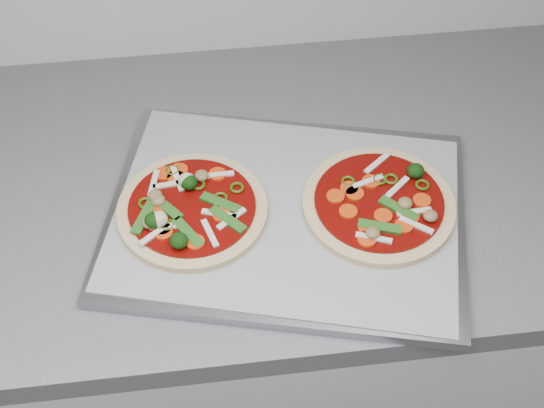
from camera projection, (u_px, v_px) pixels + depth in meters
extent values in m
cube|color=gray|center=(286.00, 215.00, 1.05)|extent=(0.56, 0.47, 0.02)
cube|color=#9C9CA1|center=(286.00, 211.00, 1.04)|extent=(0.54, 0.45, 0.00)
cylinder|color=#DBB882|center=(192.00, 210.00, 1.03)|extent=(0.27, 0.27, 0.01)
cylinder|color=#6C0005|center=(192.00, 206.00, 1.03)|extent=(0.23, 0.23, 0.00)
ellipsoid|color=beige|center=(159.00, 219.00, 1.00)|extent=(0.03, 0.03, 0.02)
ellipsoid|color=#10360C|center=(153.00, 220.00, 1.00)|extent=(0.03, 0.03, 0.02)
cube|color=silver|center=(231.00, 219.00, 1.01)|extent=(0.04, 0.04, 0.00)
ellipsoid|color=#10360C|center=(189.00, 182.00, 1.04)|extent=(0.03, 0.03, 0.02)
cube|color=silver|center=(177.00, 178.00, 1.05)|extent=(0.02, 0.05, 0.00)
torus|color=#31460A|center=(221.00, 198.00, 1.03)|extent=(0.03, 0.03, 0.00)
cylinder|color=#D6511A|center=(164.00, 174.00, 1.06)|extent=(0.03, 0.03, 0.00)
ellipsoid|color=olive|center=(202.00, 176.00, 1.05)|extent=(0.03, 0.03, 0.01)
cube|color=#346E24|center=(188.00, 232.00, 0.99)|extent=(0.04, 0.06, 0.00)
ellipsoid|color=olive|center=(149.00, 223.00, 1.00)|extent=(0.03, 0.03, 0.01)
cube|color=#346E24|center=(227.00, 220.00, 1.01)|extent=(0.05, 0.05, 0.00)
cylinder|color=#D6511A|center=(163.00, 233.00, 0.99)|extent=(0.04, 0.04, 0.00)
ellipsoid|color=olive|center=(155.00, 195.00, 1.03)|extent=(0.03, 0.03, 0.01)
cube|color=#346E24|center=(144.00, 217.00, 1.01)|extent=(0.04, 0.06, 0.00)
cylinder|color=#D6511A|center=(218.00, 174.00, 1.06)|extent=(0.03, 0.03, 0.00)
cylinder|color=#D6511A|center=(179.00, 170.00, 1.07)|extent=(0.03, 0.03, 0.00)
cube|color=silver|center=(219.00, 214.00, 1.01)|extent=(0.05, 0.02, 0.00)
torus|color=#31460A|center=(145.00, 203.00, 1.02)|extent=(0.02, 0.02, 0.00)
cube|color=#346E24|center=(220.00, 203.00, 1.03)|extent=(0.06, 0.04, 0.00)
ellipsoid|color=olive|center=(158.00, 200.00, 1.02)|extent=(0.03, 0.03, 0.01)
cylinder|color=#D6511A|center=(176.00, 178.00, 1.06)|extent=(0.03, 0.03, 0.00)
cylinder|color=#D6511A|center=(160.00, 207.00, 1.02)|extent=(0.03, 0.03, 0.00)
ellipsoid|color=beige|center=(187.00, 181.00, 1.04)|extent=(0.03, 0.03, 0.02)
cylinder|color=#D6511A|center=(162.00, 228.00, 1.00)|extent=(0.04, 0.04, 0.00)
torus|color=#31460A|center=(237.00, 188.00, 1.04)|extent=(0.03, 0.03, 0.00)
torus|color=#31460A|center=(172.00, 171.00, 1.06)|extent=(0.03, 0.03, 0.00)
cube|color=silver|center=(155.00, 234.00, 0.99)|extent=(0.04, 0.04, 0.00)
cube|color=#346E24|center=(166.00, 207.00, 1.02)|extent=(0.05, 0.05, 0.00)
cube|color=silver|center=(210.00, 233.00, 0.99)|extent=(0.02, 0.05, 0.00)
cube|color=silver|center=(167.00, 226.00, 1.00)|extent=(0.05, 0.01, 0.00)
cube|color=silver|center=(217.00, 175.00, 1.06)|extent=(0.05, 0.01, 0.00)
cylinder|color=#D6511A|center=(195.00, 242.00, 0.98)|extent=(0.03, 0.03, 0.00)
torus|color=#31460A|center=(167.00, 225.00, 1.00)|extent=(0.02, 0.02, 0.00)
cube|color=silver|center=(170.00, 184.00, 1.05)|extent=(0.05, 0.01, 0.00)
torus|color=#31460A|center=(198.00, 184.00, 1.05)|extent=(0.03, 0.03, 0.00)
ellipsoid|color=#10360C|center=(179.00, 241.00, 0.97)|extent=(0.02, 0.02, 0.02)
cylinder|color=#D6511A|center=(222.00, 215.00, 1.01)|extent=(0.03, 0.03, 0.00)
cube|color=silver|center=(154.00, 183.00, 1.05)|extent=(0.02, 0.05, 0.00)
cylinder|color=#DBB882|center=(378.00, 205.00, 1.04)|extent=(0.21, 0.21, 0.01)
cylinder|color=#6C0005|center=(379.00, 201.00, 1.03)|extent=(0.18, 0.18, 0.00)
torus|color=#31460A|center=(379.00, 180.00, 1.05)|extent=(0.03, 0.03, 0.00)
cylinder|color=#D6511A|center=(410.00, 217.00, 1.01)|extent=(0.03, 0.03, 0.00)
ellipsoid|color=olive|center=(430.00, 216.00, 1.01)|extent=(0.03, 0.03, 0.01)
torus|color=#31460A|center=(391.00, 179.00, 1.05)|extent=(0.03, 0.03, 0.00)
cube|color=silver|center=(416.00, 225.00, 1.00)|extent=(0.04, 0.04, 0.00)
cube|color=silver|center=(377.00, 163.00, 1.07)|extent=(0.04, 0.04, 0.00)
cylinder|color=#D6511A|center=(355.00, 194.00, 1.04)|extent=(0.04, 0.04, 0.00)
cylinder|color=#D6511A|center=(348.00, 212.00, 1.02)|extent=(0.04, 0.04, 0.00)
cylinder|color=#D6511A|center=(422.00, 201.00, 1.03)|extent=(0.03, 0.03, 0.00)
cube|color=#346E24|center=(380.00, 227.00, 1.00)|extent=(0.06, 0.03, 0.00)
cube|color=silver|center=(397.00, 187.00, 1.04)|extent=(0.04, 0.04, 0.00)
ellipsoid|color=#10360C|center=(416.00, 171.00, 1.05)|extent=(0.03, 0.03, 0.02)
cube|color=silver|center=(374.00, 238.00, 0.99)|extent=(0.05, 0.02, 0.00)
cylinder|color=#D6511A|center=(349.00, 188.00, 1.04)|extent=(0.04, 0.04, 0.00)
cylinder|color=#D6511A|center=(383.00, 216.00, 1.01)|extent=(0.03, 0.03, 0.00)
cylinder|color=#D6511A|center=(371.00, 182.00, 1.05)|extent=(0.03, 0.03, 0.00)
cylinder|color=#D6511A|center=(335.00, 196.00, 1.03)|extent=(0.03, 0.03, 0.00)
cylinder|color=#D6511A|center=(367.00, 239.00, 0.98)|extent=(0.03, 0.03, 0.00)
cube|color=silver|center=(414.00, 212.00, 1.01)|extent=(0.05, 0.01, 0.00)
cube|color=#346E24|center=(399.00, 209.00, 1.02)|extent=(0.05, 0.05, 0.00)
torus|color=#31460A|center=(348.00, 181.00, 1.05)|extent=(0.03, 0.03, 0.00)
ellipsoid|color=olive|center=(405.00, 203.00, 1.02)|extent=(0.03, 0.03, 0.01)
cube|color=silver|center=(368.00, 181.00, 1.05)|extent=(0.05, 0.02, 0.00)
cylinder|color=#D6511A|center=(404.00, 226.00, 1.00)|extent=(0.03, 0.03, 0.00)
torus|color=#31460A|center=(422.00, 185.00, 1.05)|extent=(0.03, 0.03, 0.00)
ellipsoid|color=olive|center=(373.00, 233.00, 0.99)|extent=(0.02, 0.02, 0.01)
cylinder|color=#D6511A|center=(367.00, 228.00, 1.00)|extent=(0.03, 0.03, 0.00)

